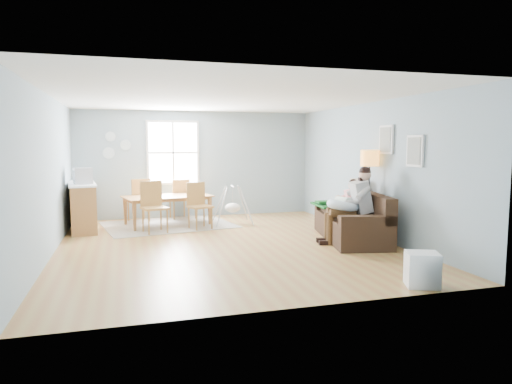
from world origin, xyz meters
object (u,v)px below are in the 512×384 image
object	(u,v)px
toddler	(347,198)
storage_cube	(421,269)
dining_table	(168,211)
baby_swing	(233,207)
counter	(83,206)
sofa	(354,223)
chair_nw	(140,197)
monitor	(83,176)
chair_se	(198,202)
father	(352,202)
chair_ne	(180,196)
floor_lamp	(370,166)
chair_sw	(153,203)

from	to	relation	value
toddler	storage_cube	size ratio (longest dim) A/B	1.84
toddler	dining_table	bearing A→B (deg)	144.32
baby_swing	counter	bearing A→B (deg)	175.55
sofa	chair_nw	bearing A→B (deg)	141.15
chair_nw	monitor	world-z (taller)	monitor
dining_table	chair_se	distance (m)	0.88
chair_nw	baby_swing	size ratio (longest dim) A/B	1.09
counter	baby_swing	distance (m)	3.34
father	counter	world-z (taller)	father
storage_cube	baby_swing	world-z (taller)	baby_swing
toddler	chair_ne	world-z (taller)	toddler
sofa	baby_swing	size ratio (longest dim) A/B	2.55
floor_lamp	counter	xyz separation A→B (m)	(-5.50, 2.68, -0.93)
floor_lamp	storage_cube	bearing A→B (deg)	-106.66
father	monitor	xyz separation A→B (m)	(-4.95, 2.59, 0.42)
monitor	baby_swing	bearing A→B (deg)	1.54
floor_lamp	chair_nw	bearing A→B (deg)	142.76
floor_lamp	chair_ne	xyz separation A→B (m)	(-3.29, 3.43, -0.87)
chair_sw	monitor	bearing A→B (deg)	162.59
floor_lamp	chair_sw	world-z (taller)	floor_lamp
storage_cube	counter	xyz separation A→B (m)	(-4.63, 5.57, 0.30)
chair_sw	chair_nw	distance (m)	1.37
chair_sw	sofa	bearing A→B (deg)	-26.35
chair_ne	counter	world-z (taller)	counter
sofa	floor_lamp	size ratio (longest dim) A/B	1.40
chair_nw	counter	size ratio (longest dim) A/B	0.56
chair_nw	monitor	bearing A→B (deg)	-142.60
dining_table	chair_sw	distance (m)	0.90
storage_cube	father	bearing A→B (deg)	82.02
storage_cube	chair_se	distance (m)	5.43
dining_table	chair_sw	xyz separation A→B (m)	(-0.38, -0.77, 0.29)
storage_cube	chair_ne	bearing A→B (deg)	110.95
sofa	storage_cube	distance (m)	2.99
toddler	floor_lamp	distance (m)	0.78
storage_cube	toddler	bearing A→B (deg)	80.23
floor_lamp	chair_se	xyz separation A→B (m)	(-3.04, 2.07, -0.86)
dining_table	monitor	xyz separation A→B (m)	(-1.80, -0.32, 0.86)
storage_cube	chair_nw	distance (m)	7.02
father	chair_se	distance (m)	3.45
chair_ne	monitor	distance (m)	2.50
storage_cube	chair_se	bearing A→B (deg)	113.68
monitor	baby_swing	distance (m)	3.37
toddler	baby_swing	bearing A→B (deg)	130.62
sofa	chair_sw	world-z (taller)	chair_sw
chair_ne	sofa	bearing A→B (deg)	-48.50
storage_cube	chair_nw	xyz separation A→B (m)	(-3.40, 6.13, 0.38)
chair_ne	counter	distance (m)	2.34
father	storage_cube	bearing A→B (deg)	-97.98
chair_se	chair_ne	size ratio (longest dim) A/B	1.02
sofa	baby_swing	distance (m)	3.04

